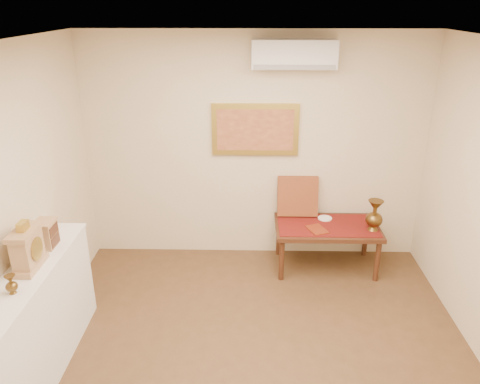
{
  "coord_description": "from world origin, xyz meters",
  "views": [
    {
      "loc": [
        -0.06,
        -3.02,
        2.98
      ],
      "look_at": [
        -0.15,
        1.15,
        1.26
      ],
      "focal_mm": 35.0,
      "sensor_mm": 36.0,
      "label": 1
    }
  ],
  "objects_px": {
    "brass_urn_tall": "(375,212)",
    "wooden_chest": "(46,234)",
    "display_ledge": "(30,333)",
    "mantel_clock": "(28,249)",
    "low_table": "(327,230)"
  },
  "relations": [
    {
      "from": "brass_urn_tall",
      "to": "wooden_chest",
      "type": "distance_m",
      "value": 3.42
    },
    {
      "from": "brass_urn_tall",
      "to": "mantel_clock",
      "type": "height_order",
      "value": "mantel_clock"
    },
    {
      "from": "brass_urn_tall",
      "to": "low_table",
      "type": "relative_size",
      "value": 0.36
    },
    {
      "from": "display_ledge",
      "to": "low_table",
      "type": "bearing_deg",
      "value": 35.1
    },
    {
      "from": "display_ledge",
      "to": "low_table",
      "type": "height_order",
      "value": "display_ledge"
    },
    {
      "from": "low_table",
      "to": "wooden_chest",
      "type": "bearing_deg",
      "value": -153.57
    },
    {
      "from": "display_ledge",
      "to": "wooden_chest",
      "type": "xyz_separation_m",
      "value": [
        -0.0,
        0.55,
        0.61
      ]
    },
    {
      "from": "wooden_chest",
      "to": "low_table",
      "type": "relative_size",
      "value": 0.2
    },
    {
      "from": "wooden_chest",
      "to": "low_table",
      "type": "height_order",
      "value": "wooden_chest"
    },
    {
      "from": "display_ledge",
      "to": "mantel_clock",
      "type": "height_order",
      "value": "mantel_clock"
    },
    {
      "from": "wooden_chest",
      "to": "mantel_clock",
      "type": "bearing_deg",
      "value": -88.99
    },
    {
      "from": "mantel_clock",
      "to": "low_table",
      "type": "distance_m",
      "value": 3.23
    },
    {
      "from": "display_ledge",
      "to": "mantel_clock",
      "type": "bearing_deg",
      "value": 88.21
    },
    {
      "from": "mantel_clock",
      "to": "low_table",
      "type": "height_order",
      "value": "mantel_clock"
    },
    {
      "from": "display_ledge",
      "to": "mantel_clock",
      "type": "relative_size",
      "value": 4.93
    }
  ]
}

